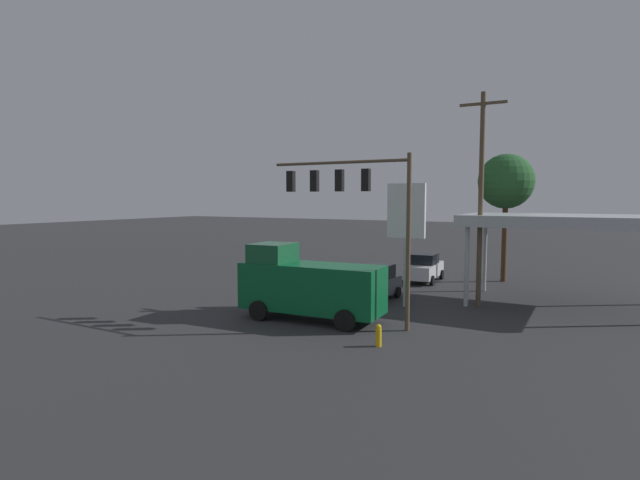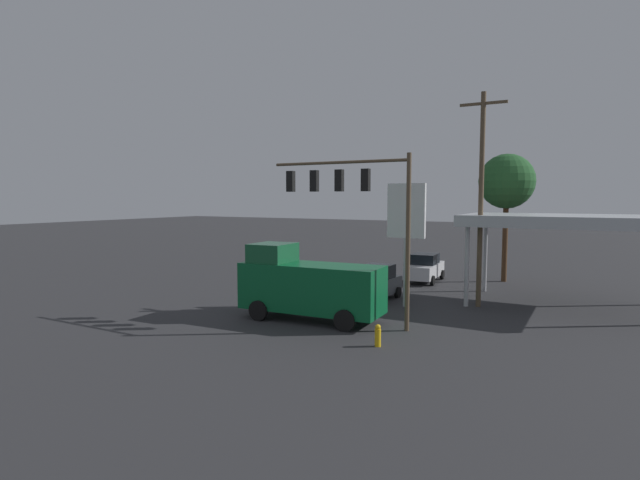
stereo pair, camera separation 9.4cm
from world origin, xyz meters
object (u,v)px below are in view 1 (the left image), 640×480
object	(u,v)px
hatchback_crossing	(376,283)
street_tree	(506,182)
utility_pole	(481,195)
fire_hydrant	(378,335)
sedan_waiting	(424,268)
price_sign	(406,218)
delivery_truck	(308,285)
traffic_signal_assembly	(353,197)

from	to	relation	value
hatchback_crossing	street_tree	xyz separation A→B (m)	(-5.39, -10.05, 5.92)
utility_pole	fire_hydrant	xyz separation A→B (m)	(1.92, 9.32, -5.48)
sedan_waiting	fire_hydrant	world-z (taller)	sedan_waiting
sedan_waiting	street_tree	size ratio (longest dim) A/B	0.51
price_sign	delivery_truck	size ratio (longest dim) A/B	0.95
utility_pole	fire_hydrant	bearing A→B (deg)	78.38
traffic_signal_assembly	hatchback_crossing	bearing A→B (deg)	-78.15
traffic_signal_assembly	hatchback_crossing	distance (m)	7.50
traffic_signal_assembly	utility_pole	world-z (taller)	utility_pole
utility_pole	delivery_truck	distance (m)	10.40
sedan_waiting	hatchback_crossing	distance (m)	7.46
traffic_signal_assembly	street_tree	bearing A→B (deg)	-105.13
traffic_signal_assembly	fire_hydrant	xyz separation A→B (m)	(-2.42, 2.79, -5.39)
sedan_waiting	fire_hydrant	xyz separation A→B (m)	(-3.05, 15.80, -0.51)
hatchback_crossing	fire_hydrant	distance (m)	9.11
traffic_signal_assembly	utility_pole	xyz separation A→B (m)	(-4.34, -6.53, 0.09)
price_sign	street_tree	bearing A→B (deg)	-106.63
street_tree	fire_hydrant	xyz separation A→B (m)	(1.80, 18.41, -6.43)
hatchback_crossing	street_tree	size ratio (longest dim) A/B	0.44
traffic_signal_assembly	sedan_waiting	bearing A→B (deg)	-87.22
traffic_signal_assembly	delivery_truck	xyz separation A→B (m)	(2.15, 0.42, -4.13)
delivery_truck	sedan_waiting	bearing A→B (deg)	-99.49
traffic_signal_assembly	sedan_waiting	distance (m)	13.91
fire_hydrant	price_sign	bearing A→B (deg)	-78.61
price_sign	fire_hydrant	world-z (taller)	price_sign
price_sign	sedan_waiting	world-z (taller)	price_sign
price_sign	street_tree	size ratio (longest dim) A/B	0.74
street_tree	price_sign	bearing A→B (deg)	73.37
street_tree	utility_pole	bearing A→B (deg)	90.72
hatchback_crossing	fire_hydrant	world-z (taller)	hatchback_crossing
hatchback_crossing	utility_pole	bearing A→B (deg)	102.41
sedan_waiting	utility_pole	bearing A→B (deg)	34.66
traffic_signal_assembly	street_tree	size ratio (longest dim) A/B	0.88
price_sign	street_tree	xyz separation A→B (m)	(-3.29, -11.02, 2.13)
price_sign	delivery_truck	world-z (taller)	price_sign
price_sign	hatchback_crossing	xyz separation A→B (m)	(2.10, -0.97, -3.79)
traffic_signal_assembly	delivery_truck	distance (m)	4.68
price_sign	delivery_truck	distance (m)	6.63
street_tree	fire_hydrant	bearing A→B (deg)	84.41
utility_pole	delivery_truck	size ratio (longest dim) A/B	1.63
utility_pole	hatchback_crossing	distance (m)	7.48
delivery_truck	fire_hydrant	distance (m)	5.29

